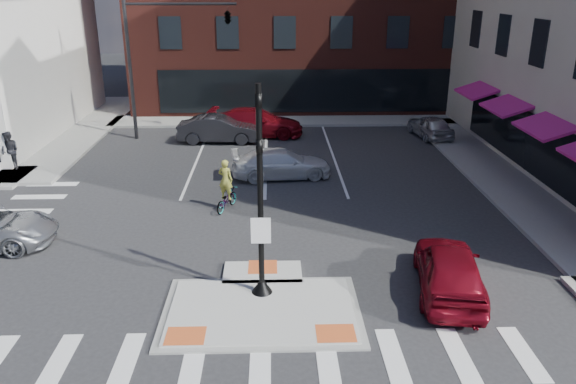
{
  "coord_description": "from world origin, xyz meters",
  "views": [
    {
      "loc": [
        0.34,
        -13.73,
        8.46
      ],
      "look_at": [
        0.84,
        3.55,
        2.0
      ],
      "focal_mm": 35.0,
      "sensor_mm": 36.0,
      "label": 1
    }
  ],
  "objects_px": {
    "bg_car_silver": "(430,126)",
    "bg_car_dark": "(219,129)",
    "red_sedan": "(450,269)",
    "cyclist": "(226,193)",
    "white_pickup": "(281,164)",
    "pedestrian_a": "(10,151)",
    "bg_car_red": "(256,122)"
  },
  "relations": [
    {
      "from": "bg_car_red",
      "to": "bg_car_dark",
      "type": "bearing_deg",
      "value": 130.61
    },
    {
      "from": "cyclist",
      "to": "bg_car_dark",
      "type": "bearing_deg",
      "value": -61.35
    },
    {
      "from": "red_sedan",
      "to": "bg_car_dark",
      "type": "xyz_separation_m",
      "value": [
        -8.04,
        16.66,
        0.01
      ]
    },
    {
      "from": "red_sedan",
      "to": "bg_car_dark",
      "type": "bearing_deg",
      "value": -54.28
    },
    {
      "from": "red_sedan",
      "to": "pedestrian_a",
      "type": "height_order",
      "value": "pedestrian_a"
    },
    {
      "from": "bg_car_dark",
      "to": "bg_car_red",
      "type": "xyz_separation_m",
      "value": [
        2.05,
        1.39,
        0.04
      ]
    },
    {
      "from": "red_sedan",
      "to": "white_pickup",
      "type": "distance_m",
      "value": 11.44
    },
    {
      "from": "red_sedan",
      "to": "bg_car_dark",
      "type": "distance_m",
      "value": 18.5
    },
    {
      "from": "bg_car_silver",
      "to": "pedestrian_a",
      "type": "height_order",
      "value": "pedestrian_a"
    },
    {
      "from": "bg_car_dark",
      "to": "cyclist",
      "type": "bearing_deg",
      "value": -171.51
    },
    {
      "from": "white_pickup",
      "to": "cyclist",
      "type": "height_order",
      "value": "cyclist"
    },
    {
      "from": "white_pickup",
      "to": "bg_car_dark",
      "type": "xyz_separation_m",
      "value": [
        -3.39,
        6.21,
        0.1
      ]
    },
    {
      "from": "bg_car_silver",
      "to": "cyclist",
      "type": "bearing_deg",
      "value": 35.36
    },
    {
      "from": "bg_car_dark",
      "to": "cyclist",
      "type": "height_order",
      "value": "cyclist"
    },
    {
      "from": "white_pickup",
      "to": "cyclist",
      "type": "relative_size",
      "value": 2.2
    },
    {
      "from": "white_pickup",
      "to": "cyclist",
      "type": "bearing_deg",
      "value": 143.36
    },
    {
      "from": "bg_car_silver",
      "to": "cyclist",
      "type": "height_order",
      "value": "cyclist"
    },
    {
      "from": "bg_car_silver",
      "to": "bg_car_dark",
      "type": "bearing_deg",
      "value": -5.89
    },
    {
      "from": "red_sedan",
      "to": "pedestrian_a",
      "type": "distance_m",
      "value": 20.89
    },
    {
      "from": "bg_car_silver",
      "to": "bg_car_red",
      "type": "bearing_deg",
      "value": -13.12
    },
    {
      "from": "bg_car_silver",
      "to": "cyclist",
      "type": "relative_size",
      "value": 1.86
    },
    {
      "from": "red_sedan",
      "to": "bg_car_silver",
      "type": "relative_size",
      "value": 1.14
    },
    {
      "from": "white_pickup",
      "to": "cyclist",
      "type": "xyz_separation_m",
      "value": [
        -2.25,
        -3.88,
        0.04
      ]
    },
    {
      "from": "bg_car_dark",
      "to": "bg_car_silver",
      "type": "height_order",
      "value": "bg_car_dark"
    },
    {
      "from": "white_pickup",
      "to": "bg_car_silver",
      "type": "xyz_separation_m",
      "value": [
        8.75,
        6.87,
        -0.0
      ]
    },
    {
      "from": "pedestrian_a",
      "to": "cyclist",
      "type": "bearing_deg",
      "value": -4.12
    },
    {
      "from": "white_pickup",
      "to": "bg_car_red",
      "type": "relative_size",
      "value": 0.83
    },
    {
      "from": "bg_car_dark",
      "to": "bg_car_silver",
      "type": "bearing_deg",
      "value": -84.89
    },
    {
      "from": "red_sedan",
      "to": "bg_car_dark",
      "type": "relative_size",
      "value": 0.96
    },
    {
      "from": "white_pickup",
      "to": "pedestrian_a",
      "type": "height_order",
      "value": "pedestrian_a"
    },
    {
      "from": "red_sedan",
      "to": "white_pickup",
      "type": "relative_size",
      "value": 0.97
    },
    {
      "from": "bg_car_dark",
      "to": "cyclist",
      "type": "distance_m",
      "value": 10.16
    }
  ]
}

